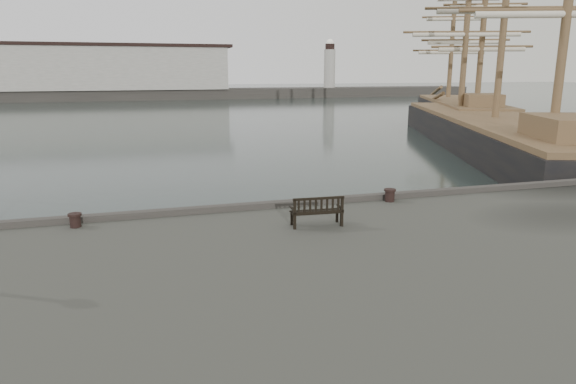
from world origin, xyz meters
name	(u,v)px	position (x,y,z in m)	size (l,w,h in m)	color
ground	(244,256)	(0.00, 0.00, 0.00)	(400.00, 400.00, 0.00)	black
breakwater	(125,77)	(-4.56, 92.00, 4.30)	(140.00, 9.50, 12.20)	#383530
bench	(317,217)	(1.57, -2.36, 1.82)	(1.45, 0.59, 0.81)	black
bollard_left	(75,220)	(-4.73, -0.62, 1.75)	(0.36, 0.36, 0.38)	black
bollard_right	(390,195)	(4.74, -0.50, 1.76)	(0.39, 0.39, 0.41)	black
tall_ship_main	(493,140)	(22.22, 16.85, 0.67)	(18.42, 34.77, 25.89)	black
tall_ship_far	(459,117)	(30.57, 33.23, 0.75)	(15.47, 26.18, 22.37)	black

